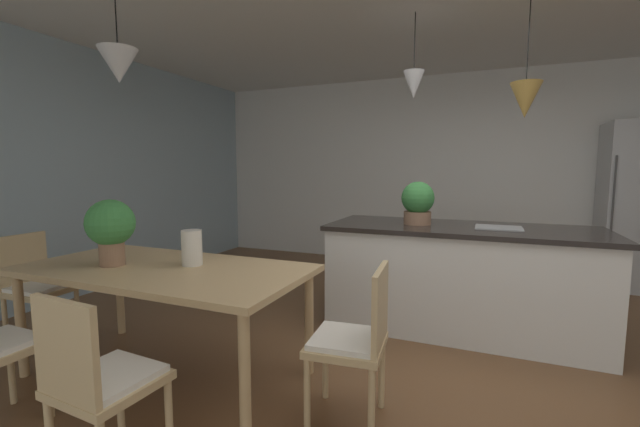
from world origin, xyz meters
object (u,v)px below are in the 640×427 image
(kitchen_island, at_px, (460,277))
(potted_plant_on_table, at_px, (111,226))
(chair_window_end, at_px, (36,285))
(dining_table, at_px, (164,276))
(vase_on_dining_table, at_px, (192,248))
(chair_near_right, at_px, (98,380))
(chair_kitchen_end, at_px, (356,338))
(potted_plant_on_island, at_px, (418,202))
(refrigerator, at_px, (637,206))

(kitchen_island, bearing_deg, potted_plant_on_table, -141.29)
(kitchen_island, bearing_deg, chair_window_end, -152.71)
(dining_table, height_order, vase_on_dining_table, vase_on_dining_table)
(dining_table, distance_m, chair_near_right, 0.96)
(chair_kitchen_end, xyz_separation_m, potted_plant_on_island, (0.06, 1.58, 0.62))
(dining_table, bearing_deg, vase_on_dining_table, 37.14)
(potted_plant_on_island, xyz_separation_m, vase_on_dining_table, (-1.24, -1.48, -0.23))
(chair_window_end, xyz_separation_m, vase_on_dining_table, (1.47, 0.11, 0.39))
(potted_plant_on_table, relative_size, vase_on_dining_table, 1.87)
(chair_window_end, bearing_deg, potted_plant_on_island, 30.40)
(chair_window_end, distance_m, vase_on_dining_table, 1.52)
(dining_table, distance_m, chair_kitchen_end, 1.34)
(chair_kitchen_end, relative_size, potted_plant_on_table, 1.97)
(chair_window_end, xyz_separation_m, chair_kitchen_end, (2.65, 0.01, 0.00))
(dining_table, relative_size, chair_kitchen_end, 2.19)
(chair_kitchen_end, distance_m, vase_on_dining_table, 1.25)
(chair_window_end, relative_size, potted_plant_on_island, 2.31)
(dining_table, relative_size, vase_on_dining_table, 8.07)
(potted_plant_on_table, xyz_separation_m, vase_on_dining_table, (0.49, 0.21, -0.14))
(chair_window_end, xyz_separation_m, potted_plant_on_island, (2.71, 1.59, 0.62))
(dining_table, distance_m, potted_plant_on_table, 0.49)
(dining_table, distance_m, refrigerator, 5.08)
(kitchen_island, distance_m, vase_on_dining_table, 2.23)
(chair_kitchen_end, bearing_deg, dining_table, -179.79)
(potted_plant_on_table, bearing_deg, dining_table, 15.95)
(dining_table, bearing_deg, chair_kitchen_end, 0.21)
(chair_near_right, distance_m, potted_plant_on_table, 1.20)
(dining_table, relative_size, chair_near_right, 2.19)
(potted_plant_on_table, bearing_deg, chair_near_right, -43.81)
(refrigerator, xyz_separation_m, potted_plant_on_table, (-3.89, -3.73, 0.05))
(chair_kitchen_end, relative_size, refrigerator, 0.45)
(potted_plant_on_island, height_order, potted_plant_on_table, potted_plant_on_island)
(chair_window_end, height_order, chair_kitchen_end, same)
(dining_table, bearing_deg, refrigerator, 45.74)
(potted_plant_on_island, bearing_deg, potted_plant_on_table, -135.76)
(chair_window_end, bearing_deg, chair_near_right, -25.57)
(kitchen_island, relative_size, refrigerator, 1.16)
(chair_kitchen_end, relative_size, chair_near_right, 1.00)
(chair_window_end, relative_size, refrigerator, 0.45)
(dining_table, height_order, chair_near_right, chair_near_right)
(chair_kitchen_end, bearing_deg, refrigerator, 58.58)
(chair_window_end, distance_m, potted_plant_on_table, 1.12)
(chair_window_end, relative_size, chair_near_right, 1.00)
(dining_table, xyz_separation_m, chair_kitchen_end, (1.32, 0.00, -0.20))
(kitchen_island, height_order, potted_plant_on_table, potted_plant_on_table)
(chair_window_end, xyz_separation_m, refrigerator, (4.86, 3.64, 0.49))
(dining_table, distance_m, kitchen_island, 2.38)
(chair_window_end, bearing_deg, potted_plant_on_table, -5.64)
(chair_kitchen_end, xyz_separation_m, potted_plant_on_table, (-1.67, -0.10, 0.53))
(potted_plant_on_island, distance_m, vase_on_dining_table, 1.95)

